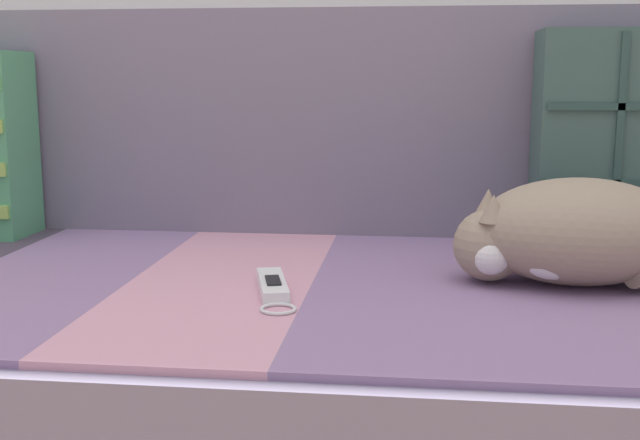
{
  "coord_description": "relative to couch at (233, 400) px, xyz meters",
  "views": [
    {
      "loc": [
        0.28,
        -1.1,
        0.72
      ],
      "look_at": [
        0.15,
        0.02,
        0.52
      ],
      "focal_mm": 45.0,
      "sensor_mm": 36.0,
      "label": 1
    }
  ],
  "objects": [
    {
      "name": "couch",
      "position": [
        0.0,
        0.0,
        0.0
      ],
      "size": [
        2.03,
        0.91,
        0.42
      ],
      "color": "#3D3838",
      "rests_on": "ground_plane"
    },
    {
      "name": "sofa_backrest",
      "position": [
        0.0,
        0.38,
        0.43
      ],
      "size": [
        1.99,
        0.14,
        0.43
      ],
      "color": "slate",
      "rests_on": "couch"
    },
    {
      "name": "game_remote_near",
      "position": [
        0.09,
        -0.11,
        0.22
      ],
      "size": [
        0.09,
        0.2,
        0.02
      ],
      "color": "white",
      "rests_on": "couch"
    },
    {
      "name": "sleeping_cat",
      "position": [
        0.51,
        -0.01,
        0.29
      ],
      "size": [
        0.37,
        0.22,
        0.16
      ],
      "color": "gray",
      "rests_on": "couch"
    }
  ]
}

